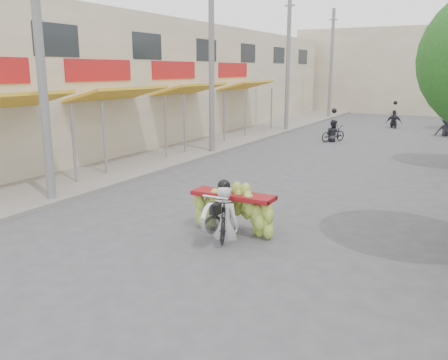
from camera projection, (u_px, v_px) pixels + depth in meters
ground at (138, 284)px, 8.21m from camera, size 120.00×120.00×0.00m
sidewalk_left at (214, 141)px, 24.28m from camera, size 4.00×60.00×0.12m
shophouse_row_left at (123, 82)px, 25.05m from camera, size 9.77×40.00×6.00m
far_building at (421, 71)px, 39.95m from camera, size 20.00×6.00×7.00m
utility_pole_near at (40, 54)px, 12.36m from camera, size 0.60×0.24×8.00m
utility_pole_mid at (212, 60)px, 20.07m from camera, size 0.60×0.24×8.00m
utility_pole_far at (288, 63)px, 27.78m from camera, size 0.60×0.24×8.00m
utility_pole_back at (331, 64)px, 35.48m from camera, size 0.60×0.24×8.00m
banana_motorbike at (228, 203)px, 10.44m from camera, size 2.20×1.83×2.26m
bg_motorbike_a at (333, 127)px, 24.29m from camera, size 1.17×1.56×1.95m
bg_motorbike_b at (446, 121)px, 26.21m from camera, size 1.09×1.64×1.95m
bg_motorbike_c at (394, 115)px, 30.13m from camera, size 1.09×1.65×1.95m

